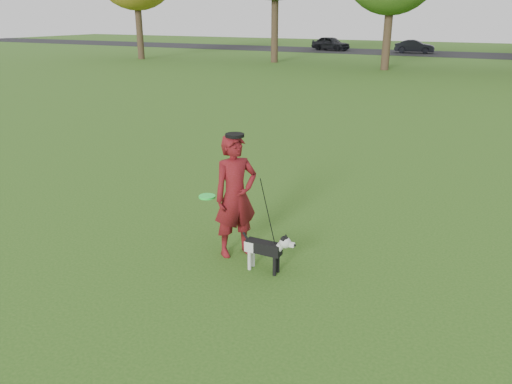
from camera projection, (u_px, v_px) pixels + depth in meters
The scene contains 7 objects.
ground at pixel (247, 258), 6.94m from camera, with size 120.00×120.00×0.00m, color #285116.
road at pixel (475, 55), 40.58m from camera, with size 120.00×7.00×0.02m, color black.
man at pixel (236, 196), 6.80m from camera, with size 0.63×0.41×1.72m, color #5A110C.
dog at pixel (268, 247), 6.46m from camera, with size 0.76×0.15×0.58m.
car_left at pixel (331, 43), 45.57m from camera, with size 1.44×3.58×1.22m, color black.
car_mid at pixel (415, 46), 42.43m from camera, with size 1.14×3.26×1.07m, color black.
man_held_items at pixel (265, 209), 6.45m from camera, with size 1.22×0.42×1.34m.
Camera 1 is at (2.90, -5.50, 3.21)m, focal length 35.00 mm.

